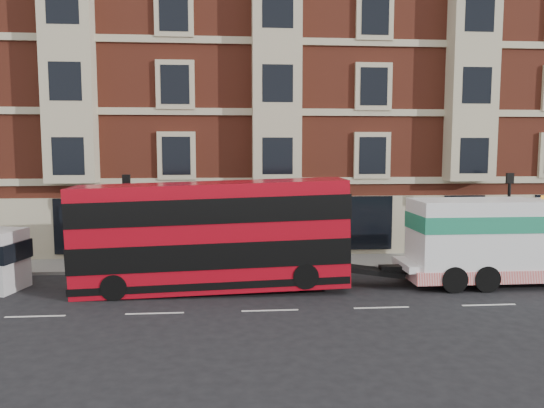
% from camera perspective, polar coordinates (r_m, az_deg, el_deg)
% --- Properties ---
extents(ground, '(120.00, 120.00, 0.00)m').
position_cam_1_polar(ground, '(18.99, -0.21, -11.39)').
color(ground, black).
rests_on(ground, ground).
extents(sidewalk, '(90.00, 3.00, 0.15)m').
position_cam_1_polar(sidewalk, '(26.21, -1.52, -6.32)').
color(sidewalk, slate).
rests_on(sidewalk, ground).
extents(victorian_terrace, '(45.00, 12.00, 20.40)m').
position_cam_1_polar(victorian_terrace, '(33.40, -1.43, 13.58)').
color(victorian_terrace, maroon).
rests_on(victorian_terrace, ground).
extents(lamp_post_west, '(0.35, 0.15, 4.35)m').
position_cam_1_polar(lamp_post_west, '(24.87, -15.30, -1.12)').
color(lamp_post_west, black).
rests_on(lamp_post_west, sidewalk).
extents(lamp_post_east, '(0.35, 0.15, 4.35)m').
position_cam_1_polar(lamp_post_east, '(27.89, 24.08, -0.68)').
color(lamp_post_east, black).
rests_on(lamp_post_east, sidewalk).
extents(double_decker_bus, '(10.71, 2.46, 4.34)m').
position_cam_1_polar(double_decker_bus, '(21.18, -6.53, -3.21)').
color(double_decker_bus, '#A60916').
rests_on(double_decker_bus, ground).
extents(tow_truck, '(8.57, 2.53, 3.57)m').
position_cam_1_polar(tow_truck, '(24.09, 23.56, -3.52)').
color(tow_truck, white).
rests_on(tow_truck, ground).
extents(pedestrian, '(0.82, 0.79, 1.90)m').
position_cam_1_polar(pedestrian, '(26.68, -13.85, -4.04)').
color(pedestrian, '#191B32').
rests_on(pedestrian, sidewalk).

